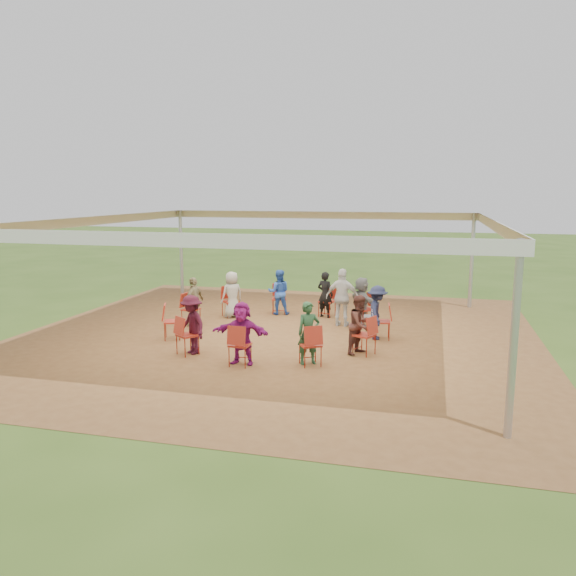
% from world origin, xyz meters
% --- Properties ---
extents(ground, '(80.00, 80.00, 0.00)m').
position_xyz_m(ground, '(0.00, 0.00, 0.00)').
color(ground, '#38571B').
rests_on(ground, ground).
extents(dirt_patch, '(13.00, 13.00, 0.00)m').
position_xyz_m(dirt_patch, '(0.00, 0.00, 0.01)').
color(dirt_patch, brown).
rests_on(dirt_patch, ground).
extents(tent, '(10.33, 10.33, 3.00)m').
position_xyz_m(tent, '(0.00, 0.00, 2.37)').
color(tent, '#B2B2B7').
rests_on(tent, ground).
extents(chair_0, '(0.48, 0.47, 0.90)m').
position_xyz_m(chair_0, '(2.63, 0.30, 0.45)').
color(chair_0, '#AE2B1B').
rests_on(chair_0, ground).
extents(chair_1, '(0.61, 0.60, 0.90)m').
position_xyz_m(chair_1, '(2.05, 1.67, 0.45)').
color(chair_1, '#AE2B1B').
rests_on(chair_1, ground).
extents(chair_2, '(0.54, 0.55, 0.90)m').
position_xyz_m(chair_2, '(0.82, 2.52, 0.45)').
color(chair_2, '#AE2B1B').
rests_on(chair_2, ground).
extents(chair_3, '(0.52, 0.53, 0.90)m').
position_xyz_m(chair_3, '(-0.67, 2.56, 0.45)').
color(chair_3, '#AE2B1B').
rests_on(chair_3, ground).
extents(chair_4, '(0.61, 0.61, 0.90)m').
position_xyz_m(chair_4, '(-1.95, 1.80, 0.45)').
color(chair_4, '#AE2B1B').
rests_on(chair_4, ground).
extents(chair_5, '(0.51, 0.49, 0.90)m').
position_xyz_m(chair_5, '(-2.61, 0.46, 0.45)').
color(chair_5, '#AE2B1B').
rests_on(chair_5, ground).
extents(chair_6, '(0.57, 0.56, 0.90)m').
position_xyz_m(chair_6, '(-2.44, -1.03, 0.45)').
color(chair_6, '#AE2B1B').
rests_on(chair_6, ground).
extents(chair_7, '(0.60, 0.60, 0.90)m').
position_xyz_m(chair_7, '(-1.50, -2.18, 0.45)').
color(chair_7, '#AE2B1B').
rests_on(chair_7, ground).
extents(chair_8, '(0.43, 0.45, 0.90)m').
position_xyz_m(chair_8, '(-0.08, -2.65, 0.45)').
color(chair_8, '#AE2B1B').
rests_on(chair_8, ground).
extents(chair_9, '(0.59, 0.59, 0.90)m').
position_xyz_m(chair_9, '(1.36, -2.27, 0.45)').
color(chair_9, '#AE2B1B').
rests_on(chair_9, ground).
extents(chair_10, '(0.58, 0.57, 0.90)m').
position_xyz_m(chair_10, '(2.37, -1.17, 0.45)').
color(chair_10, '#AE2B1B').
rests_on(chair_10, ground).
extents(person_seated_0, '(0.53, 0.92, 1.35)m').
position_xyz_m(person_seated_0, '(2.51, 0.28, 0.68)').
color(person_seated_0, '#1D223F').
rests_on(person_seated_0, ground).
extents(person_seated_1, '(1.16, 1.27, 1.35)m').
position_xyz_m(person_seated_1, '(1.96, 1.60, 0.68)').
color(person_seated_1, slate).
rests_on(person_seated_1, ground).
extents(person_seated_2, '(0.57, 0.46, 1.35)m').
position_xyz_m(person_seated_2, '(0.79, 2.40, 0.68)').
color(person_seated_2, black).
rests_on(person_seated_2, ground).
extents(person_seated_3, '(0.73, 0.53, 1.35)m').
position_xyz_m(person_seated_3, '(-0.64, 2.45, 0.68)').
color(person_seated_3, blue).
rests_on(person_seated_3, ground).
extents(person_seated_4, '(0.72, 0.74, 1.35)m').
position_xyz_m(person_seated_4, '(-1.86, 1.71, 0.68)').
color(person_seated_4, '#A6A394').
rests_on(person_seated_4, ground).
extents(person_seated_5, '(0.54, 0.85, 1.35)m').
position_xyz_m(person_seated_5, '(-2.49, 0.44, 0.68)').
color(person_seated_5, '#8C8058').
rests_on(person_seated_5, ground).
extents(person_seated_6, '(0.97, 0.85, 1.35)m').
position_xyz_m(person_seated_6, '(-1.43, -2.08, 0.68)').
color(person_seated_6, '#3A0E1C').
rests_on(person_seated_6, ground).
extents(person_seated_7, '(1.27, 0.51, 1.35)m').
position_xyz_m(person_seated_7, '(-0.08, -2.53, 0.68)').
color(person_seated_7, '#8A166D').
rests_on(person_seated_7, ground).
extents(person_seated_8, '(0.59, 0.53, 1.35)m').
position_xyz_m(person_seated_8, '(1.30, -2.17, 0.68)').
color(person_seated_8, '#23482A').
rests_on(person_seated_8, ground).
extents(person_seated_9, '(0.63, 0.76, 1.35)m').
position_xyz_m(person_seated_9, '(2.27, -1.12, 0.68)').
color(person_seated_9, '#512A23').
rests_on(person_seated_9, ground).
extents(standing_person, '(0.96, 0.54, 1.59)m').
position_xyz_m(standing_person, '(1.45, 1.43, 0.80)').
color(standing_person, silver).
rests_on(standing_person, ground).
extents(cable_coil, '(0.36, 0.36, 0.03)m').
position_xyz_m(cable_coil, '(0.92, -0.20, 0.02)').
color(cable_coil, black).
rests_on(cable_coil, ground).
extents(laptop, '(0.29, 0.35, 0.22)m').
position_xyz_m(laptop, '(2.35, 0.26, 0.64)').
color(laptop, '#B7B7BC').
rests_on(laptop, ground).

